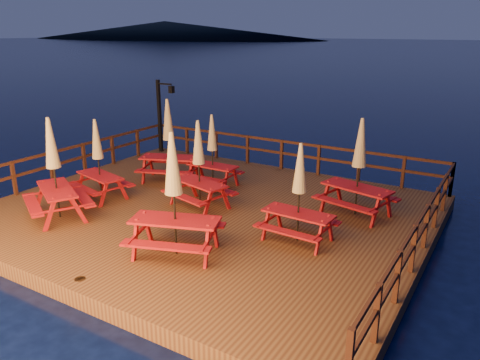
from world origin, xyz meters
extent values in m
plane|color=black|center=(0.00, 0.00, 0.00)|extent=(500.00, 500.00, 0.00)
cube|color=#4A2917|center=(0.00, 0.00, 0.20)|extent=(12.00, 10.00, 0.40)
cylinder|color=#351A11|center=(-5.60, 4.60, -0.30)|extent=(0.24, 0.24, 1.40)
cylinder|color=#351A11|center=(0.00, -4.60, -0.30)|extent=(0.24, 0.24, 1.40)
cylinder|color=#351A11|center=(0.00, 4.60, -0.30)|extent=(0.24, 0.24, 1.40)
cylinder|color=#351A11|center=(5.60, 4.60, -0.30)|extent=(0.24, 0.24, 1.40)
cube|color=#351A11|center=(0.00, 4.85, 1.45)|extent=(11.70, 0.06, 0.09)
cube|color=#351A11|center=(0.00, 4.85, 1.01)|extent=(11.70, 0.06, 0.09)
cube|color=#351A11|center=(-4.68, 4.85, 0.95)|extent=(0.10, 0.10, 1.10)
cube|color=#351A11|center=(0.00, 4.85, 0.95)|extent=(0.10, 0.10, 1.10)
cube|color=#351A11|center=(4.68, 4.85, 0.95)|extent=(0.10, 0.10, 1.10)
cube|color=#351A11|center=(-5.85, 0.00, 1.45)|extent=(0.06, 9.70, 0.09)
cube|color=#351A11|center=(-5.85, 0.00, 1.01)|extent=(0.06, 9.70, 0.09)
cube|color=#351A11|center=(-5.85, 0.00, 0.95)|extent=(0.10, 0.10, 1.10)
cube|color=#351A11|center=(-5.85, 3.88, 0.95)|extent=(0.10, 0.10, 1.10)
cube|color=#351A11|center=(5.85, 0.00, 1.45)|extent=(0.06, 9.70, 0.09)
cube|color=#351A11|center=(5.85, 0.00, 1.01)|extent=(0.06, 9.70, 0.09)
cube|color=#351A11|center=(5.85, -3.88, 0.95)|extent=(0.10, 0.10, 1.10)
cube|color=#351A11|center=(5.85, 0.00, 0.95)|extent=(0.10, 0.10, 1.10)
cube|color=#351A11|center=(5.85, 3.88, 0.95)|extent=(0.10, 0.10, 1.10)
cube|color=black|center=(-5.55, 4.55, 1.90)|extent=(0.12, 0.12, 3.00)
cube|color=black|center=(-5.20, 4.55, 3.25)|extent=(0.70, 0.06, 0.06)
cube|color=black|center=(-4.85, 4.55, 3.05)|extent=(0.18, 0.18, 0.28)
sphere|color=#FFB466|center=(-4.85, 4.55, 3.05)|extent=(0.14, 0.14, 0.14)
ellipsoid|color=black|center=(-160.00, 190.00, 4.50)|extent=(180.00, 84.00, 9.00)
cube|color=maroon|center=(1.00, -2.63, 1.24)|extent=(2.16, 1.42, 0.06)
cube|color=maroon|center=(0.77, -2.00, 0.90)|extent=(2.00, 0.98, 0.06)
cube|color=maroon|center=(1.23, -3.27, 0.90)|extent=(2.00, 0.98, 0.06)
cube|color=maroon|center=(0.08, -2.57, 0.82)|extent=(0.10, 0.13, 0.84)
cube|color=maroon|center=(0.33, -3.27, 0.82)|extent=(0.10, 0.13, 0.84)
cube|color=maroon|center=(1.66, -2.00, 0.82)|extent=(0.10, 0.13, 0.84)
cube|color=maroon|center=(1.91, -2.70, 0.82)|extent=(0.10, 0.13, 0.84)
cylinder|color=black|center=(1.00, -2.63, 1.80)|extent=(0.05, 0.05, 2.80)
cone|color=tan|center=(1.00, -2.63, 2.58)|extent=(0.40, 0.40, 1.40)
sphere|color=black|center=(1.00, -2.63, 3.23)|extent=(0.08, 0.08, 0.08)
cube|color=maroon|center=(-1.07, 1.89, 1.09)|extent=(1.67, 0.66, 0.05)
cube|color=maroon|center=(-1.07, 2.45, 0.82)|extent=(1.67, 0.28, 0.05)
cube|color=maroon|center=(-1.06, 1.34, 0.82)|extent=(1.67, 0.28, 0.05)
cube|color=maroon|center=(-1.76, 2.19, 0.75)|extent=(0.06, 0.09, 0.69)
cube|color=maroon|center=(-1.76, 1.58, 0.75)|extent=(0.06, 0.09, 0.69)
cube|color=maroon|center=(-0.38, 2.20, 0.75)|extent=(0.06, 0.09, 0.69)
cube|color=maroon|center=(-0.37, 1.59, 0.75)|extent=(0.06, 0.09, 0.69)
cylinder|color=black|center=(-1.07, 1.89, 1.56)|extent=(0.04, 0.04, 2.32)
cone|color=tan|center=(-1.07, 1.89, 2.21)|extent=(0.33, 0.33, 1.16)
sphere|color=black|center=(-1.07, 1.89, 2.74)|extent=(0.06, 0.06, 0.06)
cube|color=maroon|center=(3.79, 1.88, 1.20)|extent=(2.03, 1.16, 0.05)
cube|color=maroon|center=(3.94, 2.50, 0.88)|extent=(1.93, 0.72, 0.05)
cube|color=maroon|center=(3.65, 1.25, 0.88)|extent=(1.93, 0.72, 0.05)
cube|color=maroon|center=(3.09, 2.40, 0.80)|extent=(0.09, 0.12, 0.80)
cube|color=maroon|center=(2.93, 1.72, 0.80)|extent=(0.09, 0.12, 0.80)
cube|color=maroon|center=(4.65, 2.04, 0.80)|extent=(0.09, 0.12, 0.80)
cube|color=maroon|center=(4.49, 1.35, 0.80)|extent=(0.09, 0.12, 0.80)
cylinder|color=black|center=(3.79, 1.88, 1.73)|extent=(0.05, 0.05, 2.66)
cone|color=tan|center=(3.79, 1.88, 2.47)|extent=(0.38, 0.38, 1.33)
sphere|color=black|center=(3.79, 1.88, 3.09)|extent=(0.07, 0.07, 0.07)
cube|color=maroon|center=(-0.30, 0.10, 1.15)|extent=(1.91, 1.12, 0.05)
cube|color=maroon|center=(-0.15, 0.68, 0.85)|extent=(1.80, 0.72, 0.05)
cube|color=maroon|center=(-0.45, -0.48, 0.85)|extent=(1.80, 0.72, 0.05)
cube|color=maroon|center=(-0.94, 0.60, 0.77)|extent=(0.08, 0.11, 0.75)
cube|color=maroon|center=(-1.11, -0.03, 0.77)|extent=(0.08, 0.11, 0.75)
cube|color=maroon|center=(0.50, 0.23, 0.77)|extent=(0.08, 0.11, 0.75)
cube|color=maroon|center=(0.34, -0.41, 0.77)|extent=(0.08, 0.11, 0.75)
cylinder|color=black|center=(-0.30, 0.10, 1.64)|extent=(0.04, 0.04, 2.49)
cone|color=tan|center=(-0.30, 0.10, 2.34)|extent=(0.36, 0.36, 1.24)
sphere|color=black|center=(-0.30, 0.10, 2.92)|extent=(0.07, 0.07, 0.07)
cube|color=maroon|center=(-2.64, 1.61, 1.21)|extent=(2.10, 1.43, 0.05)
cube|color=maroon|center=(-2.88, 2.22, 0.89)|extent=(1.93, 1.01, 0.05)
cube|color=maroon|center=(-2.40, 1.01, 0.89)|extent=(1.93, 1.01, 0.05)
cube|color=maroon|center=(-3.53, 1.64, 0.81)|extent=(0.10, 0.13, 0.81)
cube|color=maroon|center=(-3.26, 0.98, 0.81)|extent=(0.10, 0.13, 0.81)
cube|color=maroon|center=(-2.02, 2.25, 0.81)|extent=(0.10, 0.13, 0.81)
cube|color=maroon|center=(-1.75, 1.58, 0.81)|extent=(0.10, 0.13, 0.81)
cylinder|color=black|center=(-2.64, 1.61, 1.76)|extent=(0.05, 0.05, 2.72)
cone|color=tan|center=(-2.64, 1.61, 2.52)|extent=(0.39, 0.39, 1.36)
sphere|color=black|center=(-2.64, 1.61, 3.15)|extent=(0.08, 0.08, 0.08)
cube|color=maroon|center=(3.11, -0.53, 1.12)|extent=(1.75, 0.75, 0.05)
cube|color=maroon|center=(3.13, 0.05, 0.83)|extent=(1.73, 0.35, 0.05)
cube|color=maroon|center=(3.08, -1.10, 0.83)|extent=(1.73, 0.35, 0.05)
cube|color=maroon|center=(2.40, -0.18, 0.76)|extent=(0.06, 0.10, 0.72)
cube|color=maroon|center=(2.37, -0.81, 0.76)|extent=(0.06, 0.10, 0.72)
cube|color=maroon|center=(3.84, -0.24, 0.76)|extent=(0.06, 0.10, 0.72)
cube|color=maroon|center=(3.81, -0.87, 0.76)|extent=(0.06, 0.10, 0.72)
cylinder|color=black|center=(3.11, -0.53, 1.60)|extent=(0.04, 0.04, 2.39)
cone|color=tan|center=(3.11, -0.53, 2.27)|extent=(0.34, 0.34, 1.20)
sphere|color=black|center=(3.11, -0.53, 2.82)|extent=(0.07, 0.07, 0.07)
cube|color=maroon|center=(-3.37, -0.84, 1.11)|extent=(1.82, 1.04, 0.05)
cube|color=maroon|center=(-3.24, -0.29, 0.83)|extent=(1.72, 0.65, 0.05)
cube|color=maroon|center=(-3.50, -1.40, 0.83)|extent=(1.72, 0.65, 0.05)
cube|color=maroon|center=(-3.99, -0.37, 0.76)|extent=(0.08, 0.11, 0.71)
cube|color=maroon|center=(-4.14, -0.98, 0.76)|extent=(0.08, 0.11, 0.71)
cube|color=maroon|center=(-2.61, -0.70, 0.76)|extent=(0.08, 0.11, 0.71)
cube|color=maroon|center=(-2.75, -1.31, 0.76)|extent=(0.08, 0.11, 0.71)
cylinder|color=black|center=(-3.37, -0.84, 1.59)|extent=(0.04, 0.04, 2.37)
cone|color=tan|center=(-3.37, -0.84, 2.25)|extent=(0.34, 0.34, 1.19)
sphere|color=black|center=(-3.37, -0.84, 2.80)|extent=(0.07, 0.07, 0.07)
cube|color=maroon|center=(-3.17, -2.56, 1.21)|extent=(2.08, 1.59, 0.05)
cube|color=maroon|center=(-2.87, -1.99, 0.89)|extent=(1.86, 1.19, 0.05)
cube|color=maroon|center=(-3.48, -3.13, 0.89)|extent=(1.86, 1.19, 0.05)
cube|color=maroon|center=(-3.72, -1.86, 0.81)|extent=(0.11, 0.13, 0.81)
cube|color=maroon|center=(-4.06, -2.49, 0.81)|extent=(0.11, 0.13, 0.81)
cube|color=maroon|center=(-2.29, -2.63, 0.81)|extent=(0.11, 0.13, 0.81)
cube|color=maroon|center=(-2.63, -3.26, 0.81)|extent=(0.11, 0.13, 0.81)
cylinder|color=black|center=(-3.17, -2.56, 1.75)|extent=(0.05, 0.05, 2.71)
cone|color=tan|center=(-3.17, -2.56, 2.51)|extent=(0.39, 0.39, 1.35)
sphere|color=black|center=(-3.17, -2.56, 3.14)|extent=(0.08, 0.08, 0.08)
camera|label=1|loc=(7.35, -10.27, 5.39)|focal=35.00mm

